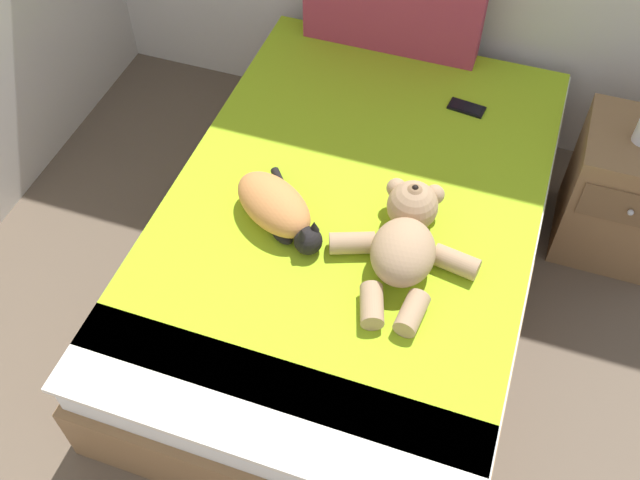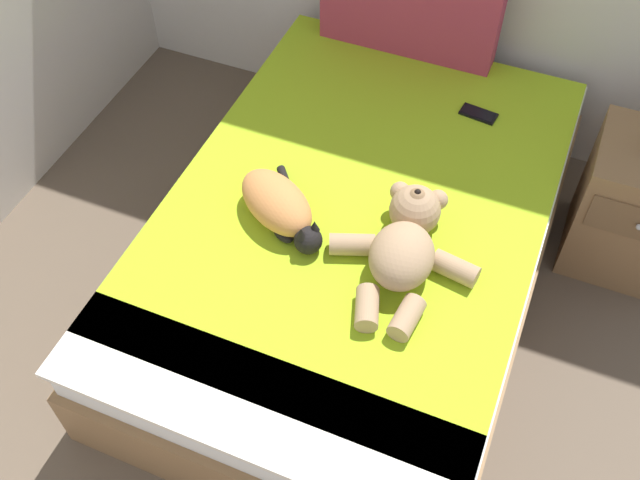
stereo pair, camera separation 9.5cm
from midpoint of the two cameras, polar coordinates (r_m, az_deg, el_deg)
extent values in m
cube|color=olive|center=(2.95, 3.60, -1.59)|extent=(1.39, 2.08, 0.31)
cube|color=white|center=(2.76, 3.85, 1.46)|extent=(1.34, 2.02, 0.18)
cube|color=#9EC61E|center=(2.73, 4.41, 3.74)|extent=(1.33, 1.87, 0.02)
cube|color=silver|center=(2.23, -3.89, -12.81)|extent=(1.33, 0.33, 0.02)
ellipsoid|color=#D18447|center=(2.57, -2.38, 2.96)|extent=(0.39, 0.34, 0.15)
sphere|color=black|center=(2.49, 0.15, -0.03)|extent=(0.10, 0.10, 0.10)
cone|color=black|center=(2.46, 0.67, 1.10)|extent=(0.04, 0.04, 0.04)
cone|color=black|center=(2.44, -0.36, 0.51)|extent=(0.04, 0.04, 0.04)
cylinder|color=black|center=(2.72, -1.67, 4.46)|extent=(0.13, 0.14, 0.03)
ellipsoid|color=black|center=(2.55, -1.83, 0.53)|extent=(0.11, 0.10, 0.04)
ellipsoid|color=tan|center=(2.42, 7.52, -1.27)|extent=(0.24, 0.28, 0.18)
sphere|color=tan|center=(2.55, 8.48, 2.29)|extent=(0.18, 0.18, 0.18)
sphere|color=#8E6B49|center=(2.51, 8.64, 3.21)|extent=(0.07, 0.07, 0.07)
sphere|color=black|center=(2.49, 8.73, 3.68)|extent=(0.02, 0.02, 0.02)
sphere|color=tan|center=(2.59, 7.32, 3.75)|extent=(0.07, 0.07, 0.07)
sphere|color=tan|center=(2.59, 10.24, 3.09)|extent=(0.07, 0.07, 0.07)
cylinder|color=tan|center=(2.50, 3.60, -0.38)|extent=(0.17, 0.13, 0.08)
cylinder|color=tan|center=(2.35, 4.85, -5.34)|extent=(0.12, 0.16, 0.08)
cylinder|color=tan|center=(2.48, 11.60, -2.23)|extent=(0.17, 0.10, 0.08)
cylinder|color=tan|center=(2.34, 7.94, -6.06)|extent=(0.09, 0.15, 0.08)
cube|color=black|center=(3.09, 13.16, 9.56)|extent=(0.16, 0.09, 0.01)
cube|color=black|center=(3.09, 13.17, 9.63)|extent=(0.14, 0.07, 0.00)
cube|color=olive|center=(3.23, 24.23, 2.39)|extent=(0.44, 0.43, 0.59)
cube|color=brown|center=(2.98, 24.56, 1.13)|extent=(0.38, 0.01, 0.16)
sphere|color=#B2B2B7|center=(2.97, 24.53, 0.91)|extent=(0.02, 0.02, 0.02)
camera|label=1|loc=(0.05, -88.91, 1.35)|focal=40.93mm
camera|label=2|loc=(0.05, 91.09, -1.35)|focal=40.93mm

